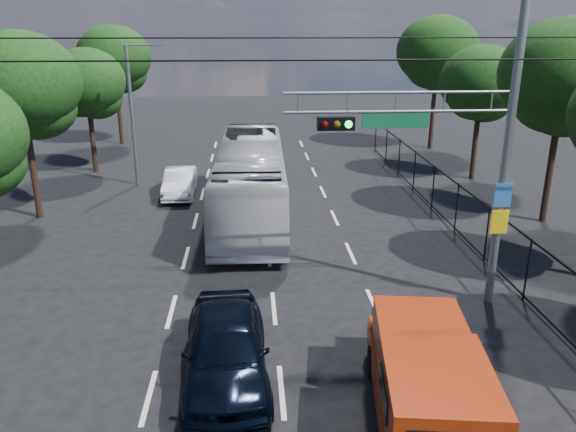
{
  "coord_description": "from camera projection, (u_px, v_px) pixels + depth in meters",
  "views": [
    {
      "loc": [
        -0.59,
        -6.81,
        7.95
      ],
      "look_at": [
        0.44,
        8.21,
        2.8
      ],
      "focal_mm": 35.0,
      "sensor_mm": 36.0,
      "label": 1
    }
  ],
  "objects": [
    {
      "name": "utility_wires",
      "position": [
        270.0,
        53.0,
        15.04
      ],
      "size": [
        22.0,
        5.04,
        0.74
      ],
      "color": "black",
      "rests_on": "ground"
    },
    {
      "name": "fence_right",
      "position": [
        474.0,
        222.0,
        20.69
      ],
      "size": [
        0.06,
        34.03,
        2.0
      ],
      "color": "black",
      "rests_on": "ground"
    },
    {
      "name": "lane_markings",
      "position": [
        267.0,
        236.0,
        22.26
      ],
      "size": [
        6.12,
        38.0,
        0.01
      ],
      "color": "beige",
      "rests_on": "ground"
    },
    {
      "name": "tree_left_e",
      "position": [
        115.0,
        62.0,
        37.81
      ],
      "size": [
        4.92,
        4.92,
        7.99
      ],
      "color": "black",
      "rests_on": "ground"
    },
    {
      "name": "streetlight_left",
      "position": [
        135.0,
        109.0,
        28.13
      ],
      "size": [
        2.09,
        0.22,
        7.08
      ],
      "color": "slate",
      "rests_on": "ground"
    },
    {
      "name": "tree_left_d",
      "position": [
        87.0,
        87.0,
        30.53
      ],
      "size": [
        4.2,
        4.2,
        6.83
      ],
      "color": "black",
      "rests_on": "ground"
    },
    {
      "name": "white_van",
      "position": [
        180.0,
        182.0,
        27.33
      ],
      "size": [
        1.44,
        4.0,
        1.31
      ],
      "primitive_type": "imported",
      "rotation": [
        0.0,
        0.0,
        0.01
      ],
      "color": "white",
      "rests_on": "ground"
    },
    {
      "name": "navy_hatchback",
      "position": [
        226.0,
        348.0,
        13.02
      ],
      "size": [
        2.15,
        4.92,
        1.65
      ],
      "primitive_type": "imported",
      "rotation": [
        0.0,
        0.0,
        0.04
      ],
      "color": "black",
      "rests_on": "ground"
    },
    {
      "name": "tree_right_d",
      "position": [
        481.0,
        88.0,
        29.0
      ],
      "size": [
        4.32,
        4.32,
        7.02
      ],
      "color": "black",
      "rests_on": "ground"
    },
    {
      "name": "signal_mast",
      "position": [
        466.0,
        130.0,
        15.23
      ],
      "size": [
        6.43,
        0.39,
        9.5
      ],
      "color": "slate",
      "rests_on": "ground"
    },
    {
      "name": "tree_right_e",
      "position": [
        437.0,
        57.0,
        36.21
      ],
      "size": [
        5.28,
        5.28,
        8.58
      ],
      "color": "black",
      "rests_on": "ground"
    },
    {
      "name": "tree_right_c",
      "position": [
        564.0,
        84.0,
        22.13
      ],
      "size": [
        5.1,
        5.1,
        8.29
      ],
      "color": "black",
      "rests_on": "ground"
    },
    {
      "name": "white_bus",
      "position": [
        250.0,
        180.0,
        23.94
      ],
      "size": [
        3.07,
        11.98,
        3.32
      ],
      "primitive_type": "imported",
      "rotation": [
        0.0,
        0.0,
        -0.02
      ],
      "color": "silver",
      "rests_on": "ground"
    },
    {
      "name": "red_pickup",
      "position": [
        426.0,
        380.0,
        11.42
      ],
      "size": [
        2.68,
        5.67,
        2.04
      ],
      "color": "black",
      "rests_on": "ground"
    },
    {
      "name": "tree_left_c",
      "position": [
        22.0,
        91.0,
        22.74
      ],
      "size": [
        4.8,
        4.8,
        7.8
      ],
      "color": "black",
      "rests_on": "ground"
    }
  ]
}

